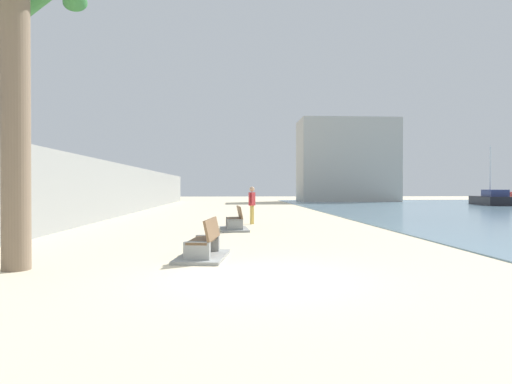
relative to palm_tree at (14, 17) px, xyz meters
The scene contains 8 objects.
ground_plane 18.41m from the palm_tree, 73.75° to the left, with size 120.00×120.00×0.00m, color beige.
seawall 17.51m from the palm_tree, 98.63° to the left, with size 0.80×64.00×3.19m, color gray.
palm_tree is the anchor object (origin of this frame).
bench_near 6.49m from the palm_tree, 18.88° to the left, with size 1.35×2.22×0.98m.
bench_far 10.89m from the palm_tree, 61.05° to the left, with size 1.22×2.16×0.98m.
person_walking 13.26m from the palm_tree, 63.99° to the left, with size 0.34×0.45×1.78m.
boat_outer 44.46m from the palm_tree, 46.93° to the left, with size 3.63×6.63×5.90m.
harbor_building 48.81m from the palm_tree, 67.00° to the left, with size 12.00×6.00×10.23m, color #ADAAA3.
Camera 1 is at (-0.41, -8.37, 1.73)m, focal length 30.77 mm.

